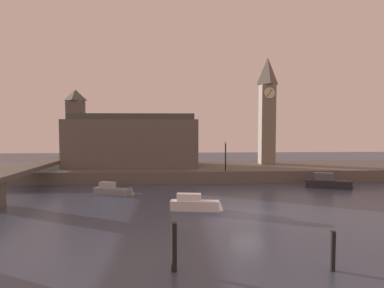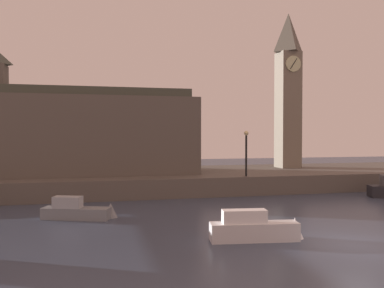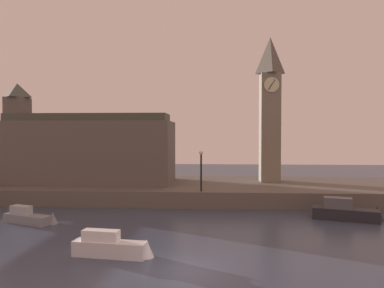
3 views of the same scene
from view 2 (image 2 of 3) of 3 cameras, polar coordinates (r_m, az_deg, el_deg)
name	(u,v)px [view 2 (image 2 of 3)]	position (r m, az deg, el deg)	size (l,w,h in m)	color
ground_plane	(357,245)	(19.32, 22.45, -13.23)	(120.00, 120.00, 0.00)	#384256
far_embankment	(220,179)	(37.06, 4.04, -4.94)	(70.00, 12.00, 1.50)	#5B544C
clock_tower	(288,88)	(41.47, 13.55, 7.81)	(2.25, 2.30, 15.40)	slate
parliament_hall	(86,132)	(35.09, -14.83, 1.68)	(17.63, 7.00, 10.47)	#5B544C
streetlamp	(246,148)	(31.91, 7.74, -0.53)	(0.36, 0.36, 3.61)	black
boat_ferry_white	(259,229)	(18.83, 9.53, -11.81)	(4.54, 1.44, 1.48)	silver
boat_cruiser_grey	(82,211)	(23.99, -15.49, -9.19)	(4.50, 2.24, 1.43)	gray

